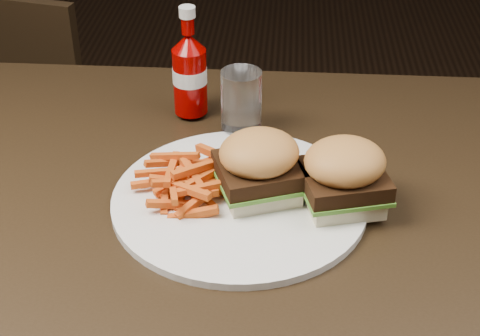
# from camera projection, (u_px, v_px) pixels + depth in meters

# --- Properties ---
(dining_table) EXTENTS (1.20, 0.80, 0.04)m
(dining_table) POSITION_uv_depth(u_px,v_px,m) (175.00, 212.00, 1.00)
(dining_table) COLOR black
(dining_table) RESTS_ON ground
(chair_far) EXTENTS (0.43, 0.43, 0.03)m
(chair_far) POSITION_uv_depth(u_px,v_px,m) (59.00, 125.00, 1.79)
(chair_far) COLOR black
(chair_far) RESTS_ON ground
(plate) EXTENTS (0.34, 0.34, 0.01)m
(plate) POSITION_uv_depth(u_px,v_px,m) (239.00, 200.00, 0.98)
(plate) COLOR white
(plate) RESTS_ON dining_table
(sandwich_half_a) EXTENTS (0.12, 0.12, 0.02)m
(sandwich_half_a) POSITION_uv_depth(u_px,v_px,m) (259.00, 188.00, 0.98)
(sandwich_half_a) COLOR beige
(sandwich_half_a) RESTS_ON plate
(sandwich_half_b) EXTENTS (0.11, 0.11, 0.02)m
(sandwich_half_b) POSITION_uv_depth(u_px,v_px,m) (342.00, 197.00, 0.96)
(sandwich_half_b) COLOR beige
(sandwich_half_b) RESTS_ON plate
(fries_pile) EXTENTS (0.16, 0.16, 0.05)m
(fries_pile) POSITION_uv_depth(u_px,v_px,m) (195.00, 178.00, 0.98)
(fries_pile) COLOR #CA4A25
(fries_pile) RESTS_ON plate
(ketchup_bottle) EXTENTS (0.06, 0.06, 0.11)m
(ketchup_bottle) POSITION_uv_depth(u_px,v_px,m) (190.00, 81.00, 1.15)
(ketchup_bottle) COLOR #820000
(ketchup_bottle) RESTS_ON dining_table
(tumbler) EXTENTS (0.07, 0.07, 0.10)m
(tumbler) POSITION_uv_depth(u_px,v_px,m) (241.00, 101.00, 1.11)
(tumbler) COLOR white
(tumbler) RESTS_ON dining_table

